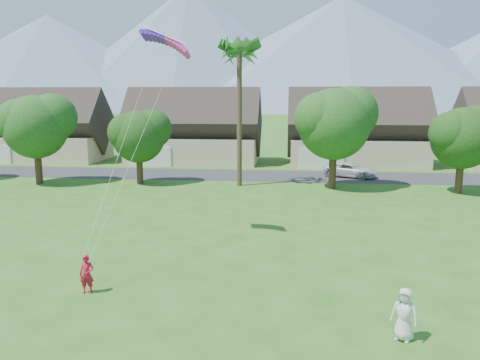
# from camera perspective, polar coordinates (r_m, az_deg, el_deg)

# --- Properties ---
(street) EXTENTS (90.00, 7.00, 0.01)m
(street) POSITION_cam_1_polar(r_m,az_deg,el_deg) (46.46, 3.10, 0.55)
(street) COLOR #2D2D30
(street) RESTS_ON ground
(kite_flyer) EXTENTS (0.61, 0.43, 1.57)m
(kite_flyer) POSITION_cam_1_polar(r_m,az_deg,el_deg) (19.80, -18.18, -10.86)
(kite_flyer) COLOR red
(kite_flyer) RESTS_ON ground
(watcher) EXTENTS (1.01, 0.89, 1.74)m
(watcher) POSITION_cam_1_polar(r_m,az_deg,el_deg) (16.35, 19.40, -15.18)
(watcher) COLOR silver
(watcher) RESTS_ON ground
(parked_car) EXTENTS (5.51, 4.08, 1.39)m
(parked_car) POSITION_cam_1_polar(r_m,az_deg,el_deg) (46.68, 13.28, 1.20)
(parked_car) COLOR silver
(parked_car) RESTS_ON ground
(mountain_ridge) EXTENTS (540.00, 240.00, 70.00)m
(mountain_ridge) POSITION_cam_1_polar(r_m,az_deg,el_deg) (272.72, 7.95, 14.49)
(mountain_ridge) COLOR slate
(mountain_ridge) RESTS_ON ground
(houses_row) EXTENTS (72.75, 8.19, 8.86)m
(houses_row) POSITION_cam_1_polar(r_m,az_deg,el_deg) (54.95, 4.14, 5.63)
(houses_row) COLOR beige
(houses_row) RESTS_ON ground
(tree_row) EXTENTS (62.27, 6.67, 8.45)m
(tree_row) POSITION_cam_1_polar(r_m,az_deg,el_deg) (39.93, 1.07, 6.06)
(tree_row) COLOR #47301C
(tree_row) RESTS_ON ground
(fan_palm) EXTENTS (3.00, 3.00, 13.80)m
(fan_palm) POSITION_cam_1_polar(r_m,az_deg,el_deg) (40.70, -0.08, 15.88)
(fan_palm) COLOR #4C3D26
(fan_palm) RESTS_ON ground
(parafoil_kite) EXTENTS (2.74, 1.13, 0.50)m
(parafoil_kite) POSITION_cam_1_polar(r_m,az_deg,el_deg) (25.28, -8.89, 16.48)
(parafoil_kite) COLOR #4D19BF
(parafoil_kite) RESTS_ON ground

